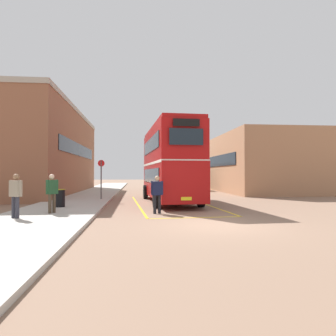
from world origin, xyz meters
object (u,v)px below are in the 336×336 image
pedestrian_waiting_far (52,191)px  double_decker_bus (169,163)px  litter_bin (60,198)px  bus_stop_sign (101,175)px  pedestrian_waiting_near (16,193)px  pedestrian_boarding (157,192)px  single_deck_bus (181,175)px

pedestrian_waiting_far → double_decker_bus: bearing=45.8°
double_decker_bus → litter_bin: bearing=-150.1°
litter_bin → bus_stop_sign: bus_stop_sign is taller
pedestrian_waiting_near → bus_stop_sign: bus_stop_sign is taller
pedestrian_boarding → pedestrian_waiting_far: (-4.54, -0.42, 0.10)m
pedestrian_waiting_far → bus_stop_sign: bearing=80.0°
single_deck_bus → pedestrian_waiting_near: 26.40m
litter_bin → bus_stop_sign: 5.08m
single_deck_bus → double_decker_bus: bearing=-100.5°
pedestrian_boarding → pedestrian_waiting_far: bearing=-174.7°
single_deck_bus → litter_bin: size_ratio=9.56×
pedestrian_boarding → double_decker_bus: bearing=78.3°
bus_stop_sign → litter_bin: bearing=-107.7°
single_deck_bus → litter_bin: (-9.11, -20.61, -1.04)m
pedestrian_waiting_near → single_deck_bus: bearing=68.1°
double_decker_bus → pedestrian_boarding: (-1.12, -5.41, -1.51)m
pedestrian_waiting_far → litter_bin: size_ratio=1.85×
pedestrian_waiting_near → litter_bin: (0.72, 3.88, -0.52)m
bus_stop_sign → pedestrian_waiting_far: bearing=-100.0°
single_deck_bus → pedestrian_boarding: (-4.32, -22.62, -0.63)m
double_decker_bus → single_deck_bus: size_ratio=1.15×
pedestrian_boarding → pedestrian_waiting_near: size_ratio=1.03×
single_deck_bus → bus_stop_sign: bearing=-115.6°
double_decker_bus → pedestrian_waiting_near: size_ratio=5.93×
litter_bin → bus_stop_sign: bearing=72.3°
pedestrian_waiting_far → litter_bin: bearing=95.6°
bus_stop_sign → pedestrian_waiting_near: bearing=-104.5°
pedestrian_waiting_near → bus_stop_sign: 8.90m
pedestrian_waiting_near → litter_bin: bearing=79.5°
pedestrian_waiting_far → pedestrian_waiting_near: bearing=-123.6°
pedestrian_waiting_near → double_decker_bus: bearing=47.7°
single_deck_bus → pedestrian_waiting_near: size_ratio=5.13×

